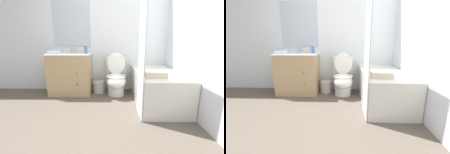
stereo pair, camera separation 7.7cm
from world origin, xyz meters
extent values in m
plane|color=brown|center=(0.00, 0.00, 0.00)|extent=(14.00, 14.00, 0.00)
cube|color=silver|center=(0.00, 1.68, 1.25)|extent=(8.00, 0.05, 2.50)
cube|color=#B2BCC6|center=(-0.80, 1.65, 1.42)|extent=(0.78, 0.01, 0.93)
cube|color=silver|center=(1.25, 0.83, 1.25)|extent=(0.05, 2.65, 2.50)
cube|color=tan|center=(-0.80, 1.38, 0.40)|extent=(0.82, 0.55, 0.81)
cube|color=white|center=(-0.80, 1.38, 0.82)|extent=(0.84, 0.57, 0.03)
cylinder|color=silver|center=(-0.80, 1.38, 0.78)|extent=(0.29, 0.29, 0.10)
sphere|color=#382D23|center=(-0.62, 1.09, 0.49)|extent=(0.02, 0.02, 0.02)
sphere|color=#382D23|center=(-0.62, 1.09, 0.27)|extent=(0.02, 0.02, 0.02)
cylinder|color=silver|center=(-0.80, 1.56, 0.86)|extent=(0.04, 0.04, 0.04)
cylinder|color=silver|center=(-0.80, 1.52, 0.92)|extent=(0.02, 0.11, 0.09)
cylinder|color=silver|center=(-0.86, 1.56, 0.86)|extent=(0.03, 0.03, 0.04)
cylinder|color=silver|center=(-0.75, 1.56, 0.86)|extent=(0.03, 0.03, 0.04)
cylinder|color=silver|center=(0.13, 1.27, 0.11)|extent=(0.33, 0.33, 0.22)
ellipsoid|color=silver|center=(0.13, 1.21, 0.30)|extent=(0.39, 0.48, 0.29)
torus|color=silver|center=(0.13, 1.21, 0.41)|extent=(0.38, 0.38, 0.04)
cube|color=silver|center=(0.13, 1.54, 0.59)|extent=(0.42, 0.18, 0.36)
ellipsoid|color=silver|center=(0.13, 1.43, 0.63)|extent=(0.37, 0.14, 0.45)
cube|color=silver|center=(0.85, 0.92, 0.28)|extent=(0.73, 1.46, 0.56)
cube|color=#A5A7A2|center=(0.85, 0.92, 0.55)|extent=(0.61, 1.34, 0.01)
cube|color=white|center=(0.47, 0.40, 0.99)|extent=(0.02, 0.43, 1.98)
cylinder|color=#B7B2A8|center=(-0.23, 1.43, 0.12)|extent=(0.26, 0.26, 0.24)
cube|color=beige|center=(-0.62, 1.49, 0.88)|extent=(0.15, 0.12, 0.09)
ellipsoid|color=white|center=(-0.62, 1.49, 0.94)|extent=(0.07, 0.04, 0.03)
cylinder|color=#4C7AB2|center=(-0.47, 1.38, 0.92)|extent=(0.07, 0.07, 0.15)
cylinder|color=silver|center=(-0.47, 1.38, 1.01)|extent=(0.04, 0.04, 0.03)
cube|color=silver|center=(-1.07, 1.24, 0.87)|extent=(0.23, 0.12, 0.06)
cube|color=beige|center=(0.70, 0.50, 0.60)|extent=(0.30, 0.22, 0.09)
camera|label=1|loc=(0.08, -1.66, 1.08)|focal=24.00mm
camera|label=2|loc=(0.16, -1.66, 1.08)|focal=24.00mm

